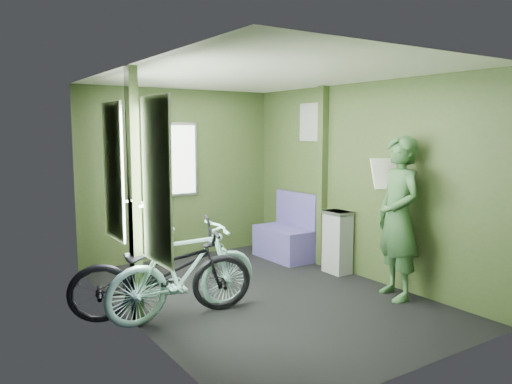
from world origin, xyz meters
TOP-DOWN VIEW (x-y plane):
  - room at (-0.04, 0.04)m, footprint 4.00×4.02m
  - bicycle_black at (-1.12, -0.03)m, footprint 1.83×1.17m
  - bicycle_mint at (-0.95, -0.15)m, footprint 1.54×0.59m
  - passenger at (1.15, -0.83)m, footprint 0.58×0.76m
  - waste_box at (1.26, 0.20)m, footprint 0.23×0.32m
  - bench_seat at (1.14, 1.10)m, footprint 0.49×0.86m

SIDE VIEW (x-z plane):
  - bicycle_black at x=-1.12m, z-range -0.49..0.49m
  - bicycle_mint at x=-0.95m, z-range -0.48..0.48m
  - bench_seat at x=1.14m, z-range -0.18..0.72m
  - waste_box at x=1.26m, z-range 0.00..0.77m
  - passenger at x=1.15m, z-range 0.00..1.69m
  - room at x=-0.04m, z-range 0.28..2.59m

